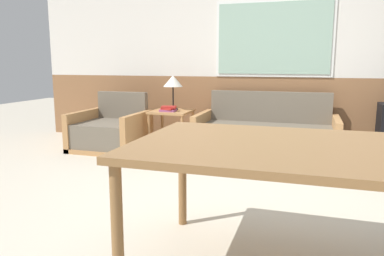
{
  "coord_description": "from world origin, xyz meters",
  "views": [
    {
      "loc": [
        0.62,
        -2.8,
        1.19
      ],
      "look_at": [
        -0.57,
        0.94,
        0.51
      ],
      "focal_mm": 35.0,
      "sensor_mm": 36.0,
      "label": 1
    }
  ],
  "objects_px": {
    "couch": "(266,137)",
    "table_lamp": "(173,82)",
    "armchair": "(111,132)",
    "side_table": "(171,117)",
    "dining_table": "(287,157)"
  },
  "relations": [
    {
      "from": "armchair",
      "to": "dining_table",
      "type": "distance_m",
      "value": 3.61
    },
    {
      "from": "table_lamp",
      "to": "dining_table",
      "type": "relative_size",
      "value": 0.29
    },
    {
      "from": "couch",
      "to": "dining_table",
      "type": "distance_m",
      "value": 2.93
    },
    {
      "from": "table_lamp",
      "to": "dining_table",
      "type": "distance_m",
      "value": 3.4
    },
    {
      "from": "dining_table",
      "to": "couch",
      "type": "bearing_deg",
      "value": 98.57
    },
    {
      "from": "side_table",
      "to": "dining_table",
      "type": "height_order",
      "value": "dining_table"
    },
    {
      "from": "armchair",
      "to": "side_table",
      "type": "height_order",
      "value": "armchair"
    },
    {
      "from": "side_table",
      "to": "table_lamp",
      "type": "bearing_deg",
      "value": 94.92
    },
    {
      "from": "couch",
      "to": "side_table",
      "type": "bearing_deg",
      "value": -177.93
    },
    {
      "from": "side_table",
      "to": "dining_table",
      "type": "relative_size",
      "value": 0.33
    },
    {
      "from": "couch",
      "to": "side_table",
      "type": "distance_m",
      "value": 1.32
    },
    {
      "from": "couch",
      "to": "table_lamp",
      "type": "relative_size",
      "value": 3.72
    },
    {
      "from": "couch",
      "to": "armchair",
      "type": "distance_m",
      "value": 2.13
    },
    {
      "from": "side_table",
      "to": "table_lamp",
      "type": "distance_m",
      "value": 0.49
    },
    {
      "from": "couch",
      "to": "armchair",
      "type": "height_order",
      "value": "couch"
    }
  ]
}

